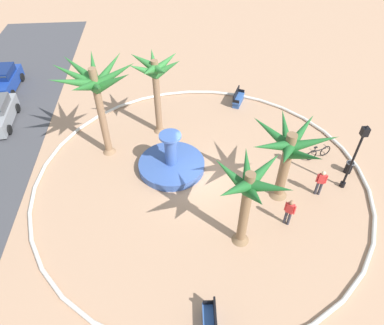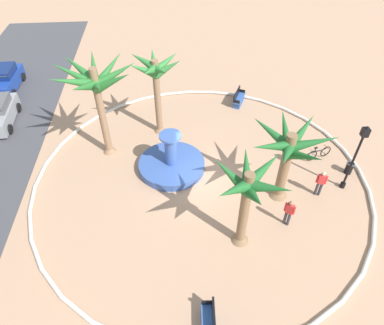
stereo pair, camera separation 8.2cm
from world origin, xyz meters
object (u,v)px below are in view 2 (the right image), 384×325
at_px(bicycle_red_frame, 319,153).
at_px(person_cyclist_helmet, 321,182).
at_px(palm_tree_by_curb, 95,85).
at_px(palm_tree_near_fountain, 289,150).
at_px(palm_tree_mid_plaza, 156,76).
at_px(bench_east, 209,325).
at_px(fountain, 172,164).
at_px(parked_car_rightmost, 5,80).
at_px(person_cyclist_photo, 289,212).
at_px(bench_west, 239,99).
at_px(trash_bin, 349,168).
at_px(lamppost, 356,154).
at_px(palm_tree_far_side, 248,191).

relative_size(bicycle_red_frame, person_cyclist_helmet, 0.99).
bearing_deg(palm_tree_by_curb, palm_tree_near_fountain, -114.83).
distance_m(palm_tree_mid_plaza, bench_east, 13.30).
relative_size(fountain, parked_car_rightmost, 0.94).
bearing_deg(palm_tree_near_fountain, person_cyclist_photo, 176.81).
distance_m(fountain, palm_tree_by_curb, 5.93).
bearing_deg(bench_east, person_cyclist_helmet, -45.37).
relative_size(palm_tree_mid_plaza, parked_car_rightmost, 1.30).
distance_m(bench_west, trash_bin, 9.00).
distance_m(bicycle_red_frame, person_cyclist_photo, 5.63).
xyz_separation_m(fountain, lamppost, (-2.24, -9.20, 2.09)).
height_order(palm_tree_far_side, parked_car_rightmost, palm_tree_far_side).
xyz_separation_m(bench_east, bicycle_red_frame, (9.28, -7.57, 0.04)).
bearing_deg(palm_tree_far_side, person_cyclist_photo, -72.26).
height_order(bench_west, person_cyclist_helmet, person_cyclist_helmet).
xyz_separation_m(bench_west, person_cyclist_helmet, (-9.02, -2.61, 0.59)).
distance_m(bench_east, parked_car_rightmost, 23.02).
distance_m(palm_tree_near_fountain, parked_car_rightmost, 21.62).
bearing_deg(trash_bin, bicycle_red_frame, 43.92).
relative_size(trash_bin, person_cyclist_helmet, 0.44).
relative_size(fountain, person_cyclist_helmet, 2.26).
xyz_separation_m(palm_tree_near_fountain, palm_tree_far_side, (-2.68, 2.51, 0.26)).
bearing_deg(fountain, bicycle_red_frame, -89.00).
height_order(fountain, lamppost, lamppost).
xyz_separation_m(lamppost, bicycle_red_frame, (2.39, 0.54, -2.04)).
xyz_separation_m(palm_tree_mid_plaza, bench_west, (2.80, -5.66, -3.63)).
height_order(palm_tree_far_side, bicycle_red_frame, palm_tree_far_side).
relative_size(palm_tree_near_fountain, parked_car_rightmost, 1.09).
distance_m(fountain, bench_east, 9.19).
xyz_separation_m(bench_east, person_cyclist_helmet, (6.46, -6.54, 0.59)).
xyz_separation_m(palm_tree_mid_plaza, bench_east, (-12.68, -1.72, -3.63)).
relative_size(lamppost, trash_bin, 5.66).
bearing_deg(bicycle_red_frame, palm_tree_mid_plaza, 69.92).
distance_m(bench_east, person_cyclist_helmet, 9.21).
distance_m(fountain, person_cyclist_photo, 7.04).
bearing_deg(bench_west, palm_tree_near_fountain, -176.60).
bearing_deg(palm_tree_by_curb, trash_bin, -102.20).
xyz_separation_m(fountain, bench_west, (6.35, -5.02, 0.01)).
height_order(palm_tree_by_curb, person_cyclist_photo, palm_tree_by_curb).
xyz_separation_m(bench_west, lamppost, (-8.59, -4.18, 2.07)).
height_order(palm_tree_near_fountain, lamppost, palm_tree_near_fountain).
height_order(bench_west, lamppost, lamppost).
xyz_separation_m(bench_west, trash_bin, (-7.54, -4.93, 0.04)).
relative_size(palm_tree_near_fountain, person_cyclist_helmet, 2.62).
bearing_deg(palm_tree_mid_plaza, bench_east, -172.26).
xyz_separation_m(lamppost, person_cyclist_photo, (-2.19, 3.76, -1.49)).
distance_m(palm_tree_mid_plaza, person_cyclist_photo, 10.49).
bearing_deg(palm_tree_far_side, palm_tree_by_curb, 44.20).
bearing_deg(palm_tree_near_fountain, person_cyclist_helmet, -93.95).
bearing_deg(lamppost, person_cyclist_photo, 120.19).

